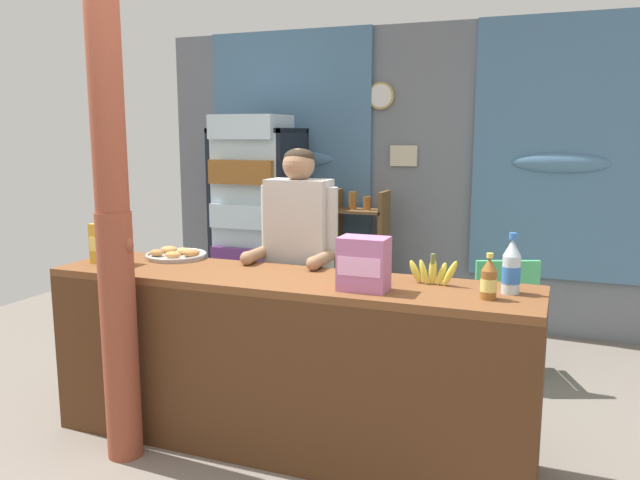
# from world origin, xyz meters

# --- Properties ---
(ground_plane) EXTENTS (7.59, 7.59, 0.00)m
(ground_plane) POSITION_xyz_m (0.00, 1.17, 0.00)
(ground_plane) COLOR slate
(back_wall_curtained) EXTENTS (4.66, 0.22, 2.60)m
(back_wall_curtained) POSITION_xyz_m (-0.00, 2.96, 1.34)
(back_wall_curtained) COLOR slate
(back_wall_curtained) RESTS_ON ground
(stall_counter) EXTENTS (2.60, 0.58, 0.94)m
(stall_counter) POSITION_xyz_m (-0.03, 0.29, 0.58)
(stall_counter) COLOR brown
(stall_counter) RESTS_ON ground
(timber_post) EXTENTS (0.20, 0.18, 2.60)m
(timber_post) POSITION_xyz_m (-0.78, -0.01, 1.24)
(timber_post) COLOR brown
(timber_post) RESTS_ON ground
(drink_fridge) EXTENTS (0.70, 0.66, 1.83)m
(drink_fridge) POSITION_xyz_m (-1.19, 2.36, 1.00)
(drink_fridge) COLOR black
(drink_fridge) RESTS_ON ground
(bottle_shelf_rack) EXTENTS (0.48, 0.28, 1.19)m
(bottle_shelf_rack) POSITION_xyz_m (-0.35, 2.68, 0.63)
(bottle_shelf_rack) COLOR brown
(bottle_shelf_rack) RESTS_ON ground
(plastic_lawn_chair) EXTENTS (0.57, 0.57, 0.86)m
(plastic_lawn_chair) POSITION_xyz_m (0.94, 1.80, 0.49)
(plastic_lawn_chair) COLOR #4CC675
(plastic_lawn_chair) RESTS_ON ground
(shopkeeper) EXTENTS (0.49, 0.42, 1.60)m
(shopkeeper) POSITION_xyz_m (-0.15, 0.86, 1.00)
(shopkeeper) COLOR #28282D
(shopkeeper) RESTS_ON ground
(soda_bottle_water) EXTENTS (0.09, 0.09, 0.29)m
(soda_bottle_water) POSITION_xyz_m (1.10, 0.47, 1.06)
(soda_bottle_water) COLOR silver
(soda_bottle_water) RESTS_ON stall_counter
(soda_bottle_iced_tea) EXTENTS (0.07, 0.07, 0.21)m
(soda_bottle_iced_tea) POSITION_xyz_m (1.01, 0.33, 1.03)
(soda_bottle_iced_tea) COLOR brown
(soda_bottle_iced_tea) RESTS_ON stall_counter
(snack_box_wafer) EXTENTS (0.23, 0.16, 0.26)m
(snack_box_wafer) POSITION_xyz_m (0.44, 0.28, 1.07)
(snack_box_wafer) COLOR #B76699
(snack_box_wafer) RESTS_ON stall_counter
(snack_box_choco_powder) EXTENTS (0.18, 0.12, 0.23)m
(snack_box_choco_powder) POSITION_xyz_m (-1.13, 0.36, 1.06)
(snack_box_choco_powder) COLOR gold
(snack_box_choco_powder) RESTS_ON stall_counter
(pastry_tray) EXTENTS (0.36, 0.36, 0.06)m
(pastry_tray) POSITION_xyz_m (-0.85, 0.62, 0.96)
(pastry_tray) COLOR #BCBCC1
(pastry_tray) RESTS_ON stall_counter
(banana_bunch) EXTENTS (0.26, 0.05, 0.16)m
(banana_bunch) POSITION_xyz_m (0.72, 0.52, 1.00)
(banana_bunch) COLOR #DBCC42
(banana_bunch) RESTS_ON stall_counter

